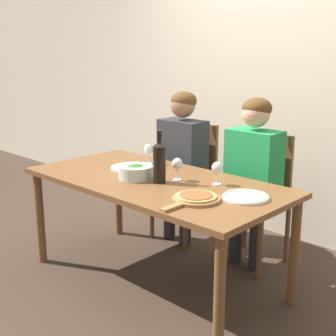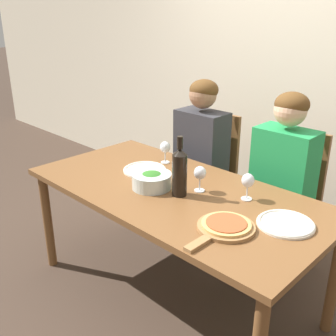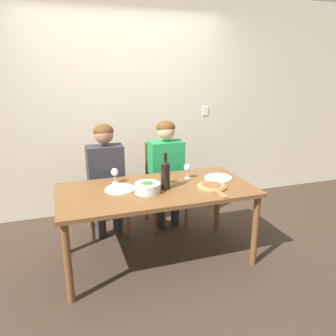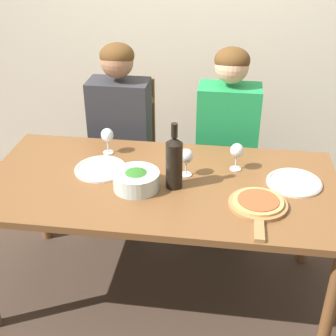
# 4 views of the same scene
# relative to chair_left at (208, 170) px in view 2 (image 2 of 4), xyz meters

# --- Properties ---
(ground_plane) EXTENTS (40.00, 40.00, 0.00)m
(ground_plane) POSITION_rel_chair_left_xyz_m (0.37, -0.78, -0.53)
(ground_plane) COLOR #3D2D23
(back_wall) EXTENTS (10.00, 0.06, 2.70)m
(back_wall) POSITION_rel_chair_left_xyz_m (0.37, 0.59, 0.82)
(back_wall) COLOR beige
(back_wall) RESTS_ON ground
(dining_table) EXTENTS (1.80, 0.89, 0.74)m
(dining_table) POSITION_rel_chair_left_xyz_m (0.37, -0.78, 0.14)
(dining_table) COLOR brown
(dining_table) RESTS_ON ground
(chair_left) EXTENTS (0.42, 0.42, 0.97)m
(chair_left) POSITION_rel_chair_left_xyz_m (0.00, 0.00, 0.00)
(chair_left) COLOR brown
(chair_left) RESTS_ON ground
(chair_right) EXTENTS (0.42, 0.42, 0.97)m
(chair_right) POSITION_rel_chair_left_xyz_m (0.69, 0.00, 0.00)
(chair_right) COLOR brown
(chair_right) RESTS_ON ground
(person_woman) EXTENTS (0.47, 0.51, 1.25)m
(person_woman) POSITION_rel_chair_left_xyz_m (0.00, -0.11, 0.23)
(person_woman) COLOR #28282D
(person_woman) RESTS_ON ground
(person_man) EXTENTS (0.47, 0.51, 1.25)m
(person_man) POSITION_rel_chair_left_xyz_m (0.69, -0.11, 0.23)
(person_man) COLOR #28282D
(person_man) RESTS_ON ground
(wine_bottle) EXTENTS (0.08, 0.08, 0.34)m
(wine_bottle) POSITION_rel_chair_left_xyz_m (0.44, -0.82, 0.35)
(wine_bottle) COLOR black
(wine_bottle) RESTS_ON dining_table
(broccoli_bowl) EXTENTS (0.23, 0.23, 0.10)m
(broccoli_bowl) POSITION_rel_chair_left_xyz_m (0.26, -0.86, 0.26)
(broccoli_bowl) COLOR silver
(broccoli_bowl) RESTS_ON dining_table
(dinner_plate_left) EXTENTS (0.28, 0.28, 0.02)m
(dinner_plate_left) POSITION_rel_chair_left_xyz_m (0.04, -0.71, 0.22)
(dinner_plate_left) COLOR silver
(dinner_plate_left) RESTS_ON dining_table
(dinner_plate_right) EXTENTS (0.28, 0.28, 0.02)m
(dinner_plate_right) POSITION_rel_chair_left_xyz_m (1.04, -0.71, 0.22)
(dinner_plate_right) COLOR silver
(dinner_plate_right) RESTS_ON dining_table
(pizza_on_board) EXTENTS (0.28, 0.42, 0.04)m
(pizza_on_board) POSITION_rel_chair_left_xyz_m (0.85, -0.94, 0.23)
(pizza_on_board) COLOR #9E7042
(pizza_on_board) RESTS_ON dining_table
(wine_glass_left) EXTENTS (0.07, 0.07, 0.15)m
(wine_glass_left) POSITION_rel_chair_left_xyz_m (0.03, -0.51, 0.32)
(wine_glass_left) COLOR silver
(wine_glass_left) RESTS_ON dining_table
(wine_glass_right) EXTENTS (0.07, 0.07, 0.15)m
(wine_glass_right) POSITION_rel_chair_left_xyz_m (0.74, -0.60, 0.32)
(wine_glass_right) COLOR silver
(wine_glass_right) RESTS_ON dining_table
(wine_glass_centre) EXTENTS (0.07, 0.07, 0.15)m
(wine_glass_centre) POSITION_rel_chair_left_xyz_m (0.49, -0.70, 0.32)
(wine_glass_centre) COLOR silver
(wine_glass_centre) RESTS_ON dining_table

